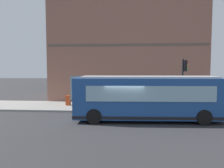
% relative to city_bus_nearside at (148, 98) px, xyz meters
% --- Properties ---
extents(ground, '(120.00, 120.00, 0.00)m').
position_rel_city_bus_nearside_xyz_m(ground, '(-0.40, 1.58, -1.55)').
color(ground, '#2D2D30').
extents(sidewalk_curb, '(4.85, 40.00, 0.15)m').
position_rel_city_bus_nearside_xyz_m(sidewalk_curb, '(4.62, 1.58, -1.48)').
color(sidewalk_curb, gray).
rests_on(sidewalk_curb, ground).
extents(building_corner, '(9.45, 16.52, 10.78)m').
position_rel_city_bus_nearside_xyz_m(building_corner, '(11.74, 1.58, 3.83)').
color(building_corner, '#8C5B4C').
rests_on(building_corner, ground).
extents(city_bus_nearside, '(2.98, 10.14, 3.07)m').
position_rel_city_bus_nearside_xyz_m(city_bus_nearside, '(0.00, 0.00, 0.00)').
color(city_bus_nearside, '#1E478C').
rests_on(city_bus_nearside, ground).
extents(traffic_light_near_corner, '(0.32, 0.49, 4.20)m').
position_rel_city_bus_nearside_xyz_m(traffic_light_near_corner, '(2.88, -3.12, 1.52)').
color(traffic_light_near_corner, black).
rests_on(traffic_light_near_corner, sidewalk_curb).
extents(fire_hydrant, '(0.35, 0.35, 0.74)m').
position_rel_city_bus_nearside_xyz_m(fire_hydrant, '(3.31, 0.20, -1.04)').
color(fire_hydrant, gold).
rests_on(fire_hydrant, sidewalk_curb).
extents(pedestrian_walking_along_curb, '(0.32, 0.32, 1.58)m').
position_rel_city_bus_nearside_xyz_m(pedestrian_walking_along_curb, '(5.57, 5.17, -0.50)').
color(pedestrian_walking_along_curb, '#3F8C4C').
rests_on(pedestrian_walking_along_curb, sidewalk_curb).
extents(pedestrian_near_building_entrance, '(0.32, 0.32, 1.76)m').
position_rel_city_bus_nearside_xyz_m(pedestrian_near_building_entrance, '(6.28, 2.00, -0.39)').
color(pedestrian_near_building_entrance, '#99994C').
rests_on(pedestrian_near_building_entrance, sidewalk_curb).
extents(pedestrian_near_hydrant, '(0.32, 0.32, 1.72)m').
position_rel_city_bus_nearside_xyz_m(pedestrian_near_hydrant, '(3.23, -5.76, -0.41)').
color(pedestrian_near_hydrant, '#B23338').
rests_on(pedestrian_near_hydrant, sidewalk_curb).
extents(pedestrian_by_light_pole, '(0.32, 0.32, 1.54)m').
position_rel_city_bus_nearside_xyz_m(pedestrian_by_light_pole, '(4.13, 3.16, -0.53)').
color(pedestrian_by_light_pole, '#3F8C4C').
rests_on(pedestrian_by_light_pole, sidewalk_curb).
extents(newspaper_vending_box, '(0.44, 0.42, 0.90)m').
position_rel_city_bus_nearside_xyz_m(newspaper_vending_box, '(4.77, 6.97, -0.95)').
color(newspaper_vending_box, '#BF3F19').
rests_on(newspaper_vending_box, sidewalk_curb).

